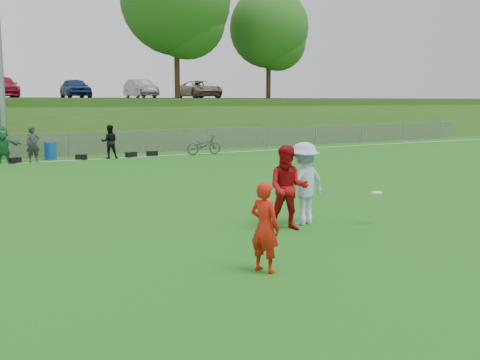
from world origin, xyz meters
TOP-DOWN VIEW (x-y plane):
  - ground at (0.00, 0.00)m, footprint 120.00×120.00m
  - sideline_far at (0.00, 18.00)m, footprint 60.00×0.10m
  - fence at (0.00, 20.00)m, footprint 58.00×0.06m
  - berm at (0.00, 31.00)m, footprint 120.00×18.00m
  - parking_lot at (0.00, 33.00)m, footprint 120.00×12.00m
  - tree_green_near at (8.16, 24.42)m, footprint 7.14×7.14m
  - tree_green_far at (16.16, 25.92)m, footprint 5.88×5.88m
  - car_row at (-1.17, 32.00)m, footprint 32.04×5.18m
  - spectator_row at (-2.69, 18.00)m, footprint 8.48×0.81m
  - gear_bags at (0.98, 18.10)m, footprint 7.34×0.52m
  - player_red_left at (-1.02, -1.24)m, footprint 0.56×0.67m
  - player_red_center at (1.01, 1.07)m, footprint 1.18×1.12m
  - player_blue at (1.65, 1.36)m, footprint 1.37×0.95m
  - frisbee at (3.14, 0.50)m, footprint 0.26×0.26m
  - recycling_bin at (-1.12, 18.90)m, footprint 0.68×0.68m
  - bicycle at (6.59, 17.44)m, footprint 1.97×0.71m

SIDE VIEW (x-z plane):
  - ground at x=0.00m, z-range 0.00..0.00m
  - sideline_far at x=0.00m, z-range 0.00..0.01m
  - gear_bags at x=0.98m, z-range 0.00..0.26m
  - recycling_bin at x=-1.12m, z-range 0.00..0.87m
  - bicycle at x=6.59m, z-range 0.00..1.03m
  - fence at x=0.00m, z-range 0.00..1.30m
  - frisbee at x=3.14m, z-range 0.75..0.77m
  - player_red_left at x=-1.02m, z-range 0.00..1.55m
  - spectator_row at x=-2.69m, z-range 0.00..1.69m
  - player_red_center at x=1.01m, z-range 0.00..1.91m
  - player_blue at x=1.65m, z-range 0.00..1.94m
  - berm at x=0.00m, z-range 0.00..3.00m
  - parking_lot at x=0.00m, z-range 3.00..3.10m
  - car_row at x=-1.17m, z-range 3.10..4.54m
  - tree_green_far at x=16.16m, z-range 3.87..12.06m
  - tree_green_near at x=8.16m, z-range 4.06..14.00m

